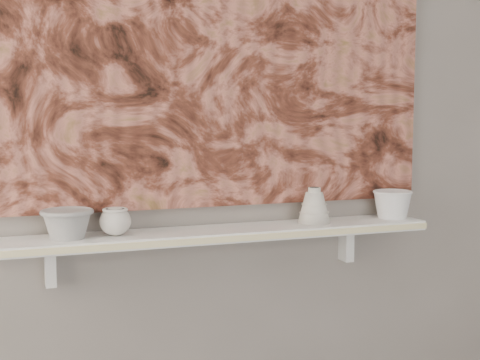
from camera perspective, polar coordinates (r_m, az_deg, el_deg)
name	(u,v)px	position (r m, az deg, el deg)	size (l,w,h in m)	color
wall_back	(206,92)	(2.12, -2.91, 7.47)	(3.60, 3.60, 0.00)	slate
shelf	(216,234)	(2.06, -2.07, -4.62)	(1.40, 0.18, 0.03)	white
shelf_stripe	(226,239)	(1.98, -1.24, -5.09)	(1.40, 0.01, 0.02)	beige
bracket_left	(50,266)	(2.05, -15.90, -7.05)	(0.03, 0.06, 0.12)	white
bracket_right	(346,243)	(2.33, 9.04, -5.36)	(0.03, 0.06, 0.12)	white
painting	(207,30)	(2.12, -2.82, 12.63)	(1.50, 0.03, 1.10)	brown
house_motif	(337,129)	(2.27, 8.26, 4.33)	(0.09, 0.00, 0.08)	black
bowl_grey	(67,223)	(1.96, -14.53, -3.60)	(0.15, 0.15, 0.09)	gray
cup_cream	(115,221)	(1.98, -10.60, -3.48)	(0.09, 0.09, 0.08)	silver
bell_vessel	(314,205)	(2.17, 6.34, -2.15)	(0.11, 0.11, 0.12)	beige
bowl_white	(392,204)	(2.32, 12.88, -2.02)	(0.13, 0.13, 0.10)	white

